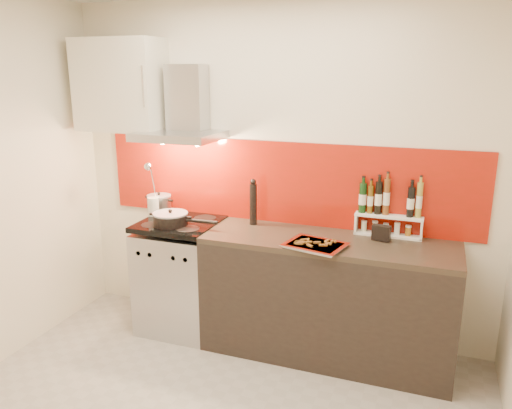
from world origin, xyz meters
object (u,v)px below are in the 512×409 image
at_px(counter, 327,298).
at_px(stock_pot, 159,204).
at_px(pepper_mill, 253,203).
at_px(range_stove, 182,276).
at_px(baking_tray, 315,245).
at_px(saute_pan, 171,219).

xyz_separation_m(counter, stock_pot, (-1.48, 0.17, 0.54)).
bearing_deg(pepper_mill, counter, -13.89).
distance_m(range_stove, baking_tray, 1.25).
height_order(saute_pan, baking_tray, saute_pan).
bearing_deg(range_stove, stock_pot, 148.01).
xyz_separation_m(range_stove, baking_tray, (1.14, -0.18, 0.47)).
distance_m(range_stove, stock_pot, 0.64).
distance_m(counter, pepper_mill, 0.91).
relative_size(counter, stock_pot, 8.90).
distance_m(counter, baking_tray, 0.51).
height_order(stock_pot, pepper_mill, pepper_mill).
bearing_deg(saute_pan, pepper_mill, 24.31).
bearing_deg(stock_pot, pepper_mill, -0.87).
bearing_deg(baking_tray, stock_pot, 165.90).
bearing_deg(saute_pan, baking_tray, -4.17).
relative_size(saute_pan, pepper_mill, 1.45).
xyz_separation_m(range_stove, saute_pan, (-0.01, -0.10, 0.52)).
xyz_separation_m(range_stove, counter, (1.20, 0.00, 0.01)).
bearing_deg(pepper_mill, saute_pan, -155.69).
xyz_separation_m(stock_pot, saute_pan, (0.27, -0.27, -0.03)).
bearing_deg(stock_pot, range_stove, -31.99).
xyz_separation_m(saute_pan, baking_tray, (1.16, -0.08, -0.04)).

